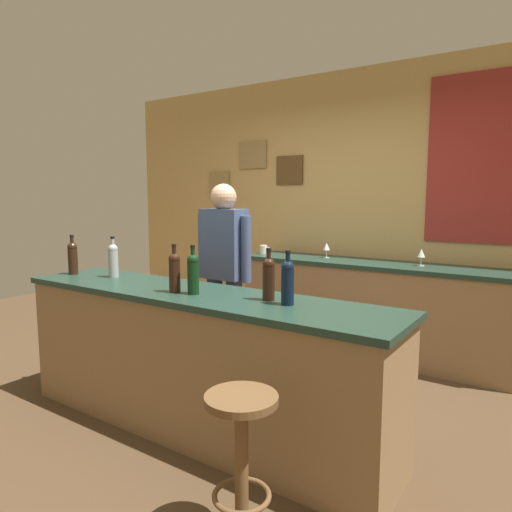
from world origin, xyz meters
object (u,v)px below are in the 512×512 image
object	(u,v)px
wine_bottle_f	(288,281)
wine_glass_b	(421,254)
bartender	(224,269)
coffee_mug	(264,250)
wine_bottle_a	(73,257)
bar_stool	(241,444)
wine_bottle_e	(269,277)
wine_glass_a	(327,247)
wine_bottle_c	(175,271)
wine_bottle_d	(193,272)
wine_bottle_b	(113,259)

from	to	relation	value
wine_bottle_f	wine_glass_b	world-z (taller)	wine_bottle_f
bartender	coffee_mug	xyz separation A→B (m)	(-0.43, 1.24, 0.01)
wine_bottle_f	wine_bottle_a	bearing A→B (deg)	-178.48
bar_stool	wine_bottle_e	distance (m)	0.98
wine_bottle_e	wine_glass_a	distance (m)	2.12
bar_stool	wine_glass_a	world-z (taller)	wine_glass_a
wine_bottle_c	wine_bottle_f	distance (m)	0.77
wine_bottle_c	coffee_mug	bearing A→B (deg)	108.58
bartender	wine_glass_b	size ratio (longest dim) A/B	10.45
wine_bottle_f	wine_glass_a	xyz separation A→B (m)	(-0.76, 2.07, -0.05)
bar_stool	wine_bottle_d	size ratio (longest dim) A/B	2.22
wine_bottle_c	coffee_mug	distance (m)	2.20
wine_bottle_b	wine_glass_b	world-z (taller)	wine_bottle_b
wine_bottle_e	wine_glass_b	bearing A→B (deg)	80.60
bar_stool	wine_glass_a	bearing A→B (deg)	108.71
wine_bottle_e	wine_glass_a	world-z (taller)	wine_bottle_e
bar_stool	wine_bottle_a	xyz separation A→B (m)	(-2.07, 0.62, 0.60)
wine_bottle_b	coffee_mug	size ratio (longest dim) A/B	2.45
wine_bottle_b	wine_bottle_e	distance (m)	1.38
wine_bottle_b	wine_bottle_c	distance (m)	0.78
wine_bottle_a	wine_bottle_b	bearing A→B (deg)	13.33
wine_bottle_a	wine_bottle_d	distance (m)	1.27
bar_stool	wine_glass_b	distance (m)	2.77
bar_stool	wine_bottle_d	world-z (taller)	wine_bottle_d
wine_bottle_e	wine_bottle_f	distance (m)	0.15
wine_bottle_a	coffee_mug	distance (m)	2.08
bartender	bar_stool	distance (m)	1.91
wine_bottle_d	wine_bottle_e	distance (m)	0.49
coffee_mug	wine_glass_a	bearing A→B (deg)	7.44
bar_stool	coffee_mug	world-z (taller)	coffee_mug
wine_bottle_e	wine_bottle_c	bearing A→B (deg)	-167.03
bartender	wine_bottle_f	bearing A→B (deg)	-35.56
wine_bottle_f	coffee_mug	xyz separation A→B (m)	(-1.46, 1.98, -0.11)
wine_bottle_b	coffee_mug	world-z (taller)	wine_bottle_b
bartender	wine_glass_a	size ratio (longest dim) A/B	10.45
bartender	wine_bottle_b	distance (m)	0.86
wine_bottle_d	wine_bottle_f	distance (m)	0.63
bartender	wine_bottle_c	size ratio (longest dim) A/B	5.29
bartender	wine_bottle_d	xyz separation A→B (m)	(0.40, -0.81, 0.12)
bar_stool	wine_bottle_c	bearing A→B (deg)	148.56
coffee_mug	wine_bottle_c	bearing A→B (deg)	-71.42
wine_bottle_a	wine_bottle_d	bearing A→B (deg)	-1.37
wine_glass_b	wine_glass_a	bearing A→B (deg)	178.40
wine_bottle_e	wine_bottle_f	world-z (taller)	same
wine_bottle_d	coffee_mug	size ratio (longest dim) A/B	2.45
bartender	wine_bottle_d	bearing A→B (deg)	-63.91
coffee_mug	wine_bottle_e	bearing A→B (deg)	-55.96
wine_bottle_f	wine_glass_a	bearing A→B (deg)	110.12
wine_bottle_d	wine_glass_a	distance (m)	2.15
bartender	wine_bottle_d	distance (m)	0.91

